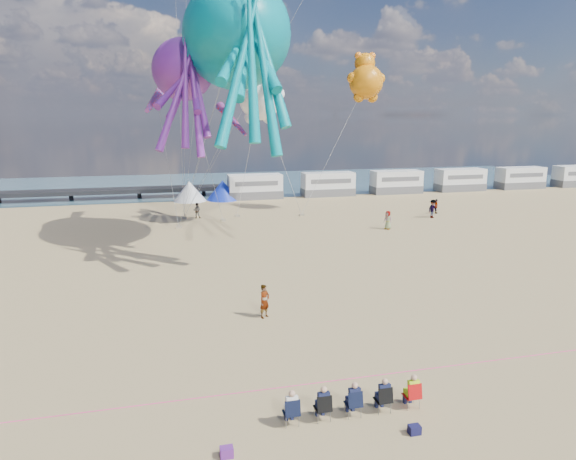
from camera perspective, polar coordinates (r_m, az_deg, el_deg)
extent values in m
plane|color=tan|center=(24.99, -0.90, -11.30)|extent=(120.00, 120.00, 0.00)
plane|color=#365867|center=(78.10, -10.00, 5.01)|extent=(120.00, 120.00, 0.00)
cube|color=silver|center=(63.84, -3.70, 4.84)|extent=(6.60, 2.50, 3.00)
cube|color=silver|center=(66.15, 4.46, 5.10)|extent=(6.60, 2.50, 3.00)
cube|color=silver|center=(69.69, 11.93, 5.25)|extent=(6.60, 2.50, 3.00)
cube|color=silver|center=(74.29, 18.59, 5.31)|extent=(6.60, 2.50, 3.00)
cube|color=silver|center=(79.75, 24.40, 5.30)|extent=(6.60, 2.50, 3.00)
cone|color=white|center=(62.98, -10.89, 4.26)|extent=(4.00, 4.00, 2.40)
cone|color=#1933CC|center=(63.31, -7.27, 4.43)|extent=(4.00, 4.00, 2.40)
cube|color=#5F217D|center=(17.05, -6.83, -23.30)|extent=(0.40, 0.30, 0.32)
cube|color=#13133C|center=(18.36, 13.88, -20.73)|extent=(0.38, 0.28, 0.30)
cylinder|color=#F2338C|center=(20.65, 2.34, -16.71)|extent=(34.00, 0.03, 0.03)
imported|color=tan|center=(26.42, -2.62, -7.90)|extent=(0.76, 0.72, 1.75)
imported|color=#7F6659|center=(47.38, 11.03, 1.09)|extent=(0.66, 0.74, 1.69)
imported|color=#7F6659|center=(52.34, -10.08, 2.15)|extent=(0.88, 0.71, 1.57)
imported|color=#7F6659|center=(53.65, 15.79, 2.28)|extent=(1.11, 1.01, 1.87)
imported|color=#7F6659|center=(56.27, 16.13, 2.55)|extent=(0.97, 1.13, 1.52)
cube|color=gray|center=(48.01, -12.04, 0.30)|extent=(0.50, 0.35, 0.22)
cube|color=gray|center=(50.53, -7.24, 1.09)|extent=(0.50, 0.35, 0.22)
cube|color=gray|center=(52.78, 1.52, 1.69)|extent=(0.50, 0.35, 0.22)
cube|color=gray|center=(52.58, -5.67, 1.58)|extent=(0.50, 0.35, 0.22)
cube|color=gray|center=(52.43, -11.47, 1.36)|extent=(0.50, 0.35, 0.22)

